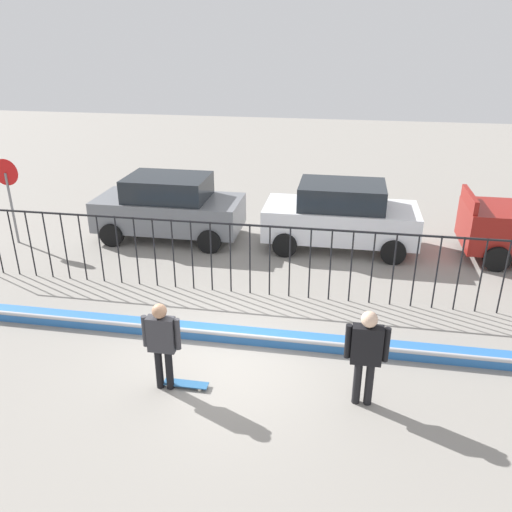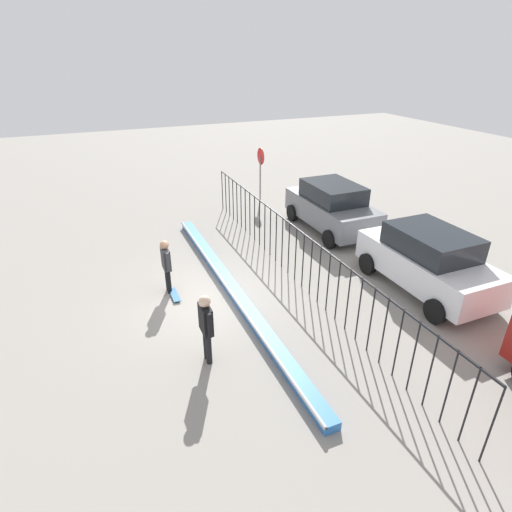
# 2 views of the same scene
# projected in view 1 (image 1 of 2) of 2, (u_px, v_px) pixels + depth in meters

# --- Properties ---
(ground_plane) EXTENTS (60.00, 60.00, 0.00)m
(ground_plane) POSITION_uv_depth(u_px,v_px,m) (223.00, 360.00, 9.95)
(ground_plane) COLOR gray
(bowl_coping_ledge) EXTENTS (11.00, 0.40, 0.27)m
(bowl_coping_ledge) POSITION_uv_depth(u_px,v_px,m) (231.00, 334.00, 10.57)
(bowl_coping_ledge) COLOR #2D6BB7
(bowl_coping_ledge) RESTS_ON ground
(perimeter_fence) EXTENTS (14.04, 0.04, 1.75)m
(perimeter_fence) POSITION_uv_depth(u_px,v_px,m) (250.00, 251.00, 12.07)
(perimeter_fence) COLOR black
(perimeter_fence) RESTS_ON ground
(skateboarder) EXTENTS (0.67, 0.25, 1.67)m
(skateboarder) POSITION_uv_depth(u_px,v_px,m) (162.00, 339.00, 8.79)
(skateboarder) COLOR black
(skateboarder) RESTS_ON ground
(skateboard) EXTENTS (0.80, 0.20, 0.07)m
(skateboard) POSITION_uv_depth(u_px,v_px,m) (186.00, 384.00, 9.19)
(skateboard) COLOR #26598C
(skateboard) RESTS_ON ground
(camera_operator) EXTENTS (0.71, 0.27, 1.76)m
(camera_operator) POSITION_uv_depth(u_px,v_px,m) (366.00, 350.00, 8.39)
(camera_operator) COLOR black
(camera_operator) RESTS_ON ground
(parked_car_gray) EXTENTS (4.30, 2.12, 1.90)m
(parked_car_gray) POSITION_uv_depth(u_px,v_px,m) (169.00, 207.00, 15.48)
(parked_car_gray) COLOR slate
(parked_car_gray) RESTS_ON ground
(parked_car_white) EXTENTS (4.30, 2.12, 1.90)m
(parked_car_white) POSITION_uv_depth(u_px,v_px,m) (341.00, 215.00, 14.77)
(parked_car_white) COLOR silver
(parked_car_white) RESTS_ON ground
(stop_sign) EXTENTS (0.76, 0.07, 2.50)m
(stop_sign) POSITION_uv_depth(u_px,v_px,m) (9.00, 190.00, 14.85)
(stop_sign) COLOR slate
(stop_sign) RESTS_ON ground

